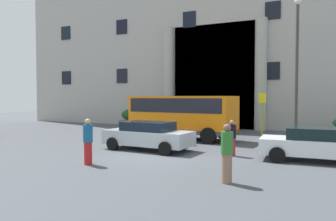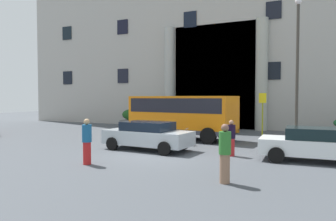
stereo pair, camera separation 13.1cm
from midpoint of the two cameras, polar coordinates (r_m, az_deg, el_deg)
name	(u,v)px [view 2 (the right image)]	position (r m, az deg, el deg)	size (l,w,h in m)	color
ground_plane	(155,156)	(14.28, -2.05, -8.16)	(80.00, 64.00, 0.12)	#474B51
office_building_facade	(242,13)	(31.64, 13.19, 16.65)	(42.33, 9.71, 20.80)	#AAA7A0
orange_minibus	(182,113)	(19.47, 2.75, -0.50)	(6.70, 3.14, 2.62)	orange
bus_stop_sign	(263,111)	(20.22, 16.76, -0.05)	(0.44, 0.08, 2.81)	#959C16
hedge_planter_far_east	(217,121)	(24.14, 8.87, -1.81)	(1.74, 0.92, 1.66)	gray
hedge_planter_entrance_right	(171,122)	(25.19, 0.61, -2.00)	(1.66, 0.83, 1.31)	slate
hedge_planter_east	(131,119)	(27.24, -6.50, -1.46)	(1.78, 0.87, 1.53)	slate
parked_compact_extra	(148,135)	(15.45, -3.42, -4.44)	(4.42, 2.24, 1.37)	#ADB8BE
parked_sedan_second	(318,144)	(13.94, 25.53, -5.47)	(4.45, 2.09, 1.35)	silver
motorcycle_far_end	(176,136)	(17.15, 1.66, -4.65)	(1.93, 0.55, 0.89)	black
scooter_by_planter	(306,143)	(16.04, 23.71, -5.31)	(2.07, 0.56, 0.89)	black
pedestrian_child_trailing	(87,141)	(12.47, -14.04, -5.38)	(0.36, 0.36, 1.74)	red
pedestrian_man_red_shirt	(231,138)	(14.12, 11.52, -4.87)	(0.36, 0.36, 1.56)	#AB2023
pedestrian_woman_dark_dress	(225,153)	(9.63, 10.54, -7.55)	(0.36, 0.36, 1.77)	#8B664E
lamppost_plaza_centre	(297,59)	(21.03, 22.35, 8.61)	(0.40, 0.40, 8.52)	#3D3832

